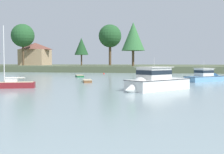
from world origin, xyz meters
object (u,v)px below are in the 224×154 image
Objects in this scene: cruiser_white at (153,85)px; dinghy_green at (80,76)px; mooring_buoy_red at (104,74)px; cruiser_skyblue at (207,78)px; dinghy_wood at (87,81)px; sailboat_maroon at (9,86)px.

dinghy_green is at bearing 122.69° from cruiser_white.
cruiser_skyblue is at bearing -46.25° from mooring_buoy_red.
sailboat_maroon is at bearing -121.81° from dinghy_wood.
sailboat_maroon is 12.96m from dinghy_wood.
cruiser_white reaches higher than dinghy_wood.
dinghy_wood is (5.48, -14.08, -0.00)m from dinghy_green.
dinghy_green reaches higher than mooring_buoy_red.
dinghy_green is 0.43× the size of cruiser_white.
dinghy_green reaches higher than dinghy_wood.
mooring_buoy_red is (-13.72, 39.04, -0.55)m from cruiser_white.
dinghy_green is at bearing 111.28° from dinghy_wood.
sailboat_maroon is 2.11× the size of dinghy_green.
dinghy_wood is 7.34× the size of mooring_buoy_red.
cruiser_white reaches higher than dinghy_green.
dinghy_green is 8.15× the size of mooring_buoy_red.
dinghy_wood is at bearing -163.71° from cruiser_skyblue.
dinghy_green is at bearing 86.92° from sailboat_maroon.
dinghy_wood is at bearing -83.32° from mooring_buoy_red.
dinghy_wood reaches higher than mooring_buoy_red.
sailboat_maroon is 0.90× the size of cruiser_white.
cruiser_skyblue reaches higher than dinghy_wood.
mooring_buoy_red is (2.16, 14.29, -0.07)m from dinghy_green.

